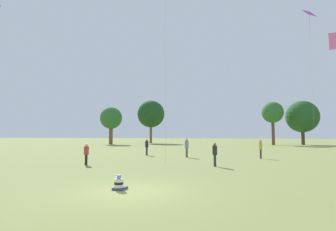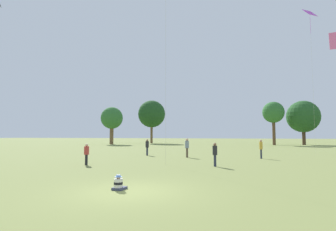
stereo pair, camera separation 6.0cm
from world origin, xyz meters
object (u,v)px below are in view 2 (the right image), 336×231
(seated_toddler, at_px, (119,184))
(distant_tree_1, at_px, (303,117))
(person_standing_0, at_px, (147,146))
(person_standing_3, at_px, (87,152))
(kite_4, at_px, (310,16))
(distant_tree_0, at_px, (273,113))
(person_standing_5, at_px, (187,146))
(distant_tree_2, at_px, (112,118))
(person_standing_1, at_px, (261,147))
(distant_tree_3, at_px, (152,114))
(person_standing_2, at_px, (215,152))

(seated_toddler, distance_m, distant_tree_1, 56.52)
(person_standing_0, relative_size, person_standing_3, 1.12)
(kite_4, relative_size, distant_tree_0, 1.83)
(distant_tree_0, bearing_deg, seated_toddler, -104.29)
(person_standing_5, relative_size, distant_tree_1, 0.19)
(kite_4, distance_m, distant_tree_1, 31.74)
(person_standing_3, xyz_separation_m, kite_4, (19.41, 15.87, 15.22))
(person_standing_5, bearing_deg, distant_tree_2, 160.89)
(person_standing_1, distance_m, distant_tree_1, 39.26)
(person_standing_3, distance_m, distant_tree_2, 42.18)
(kite_4, xyz_separation_m, distant_tree_1, (5.79, 29.58, -9.97))
(person_standing_0, bearing_deg, person_standing_3, -88.86)
(person_standing_3, height_order, distant_tree_3, distant_tree_3)
(person_standing_2, bearing_deg, person_standing_3, 50.23)
(seated_toddler, xyz_separation_m, kite_4, (13.45, 23.24, 15.89))
(person_standing_5, height_order, distant_tree_0, distant_tree_0)
(distant_tree_2, bearing_deg, distant_tree_3, 54.76)
(person_standing_2, height_order, person_standing_3, person_standing_2)
(seated_toddler, xyz_separation_m, distant_tree_1, (19.24, 52.81, 5.92))
(person_standing_0, xyz_separation_m, distant_tree_1, (23.75, 35.95, 5.13))
(person_standing_0, distance_m, person_standing_1, 11.47)
(person_standing_3, height_order, distant_tree_2, distant_tree_2)
(person_standing_1, xyz_separation_m, distant_tree_1, (12.33, 36.93, 5.09))
(kite_4, distance_m, distant_tree_2, 43.92)
(person_standing_0, relative_size, person_standing_1, 0.99)
(seated_toddler, height_order, person_standing_1, person_standing_1)
(kite_4, height_order, distant_tree_2, kite_4)
(person_standing_1, xyz_separation_m, distant_tree_2, (-29.85, 29.76, 4.93))
(person_standing_0, relative_size, distant_tree_0, 0.19)
(kite_4, xyz_separation_m, distant_tree_0, (-0.65, 27.04, -9.18))
(distant_tree_0, xyz_separation_m, distant_tree_1, (6.43, 2.54, -0.78))
(person_standing_1, bearing_deg, distant_tree_2, 3.33)
(person_standing_3, xyz_separation_m, person_standing_5, (6.02, 8.04, 0.19))
(person_standing_2, xyz_separation_m, person_standing_3, (-9.17, -1.36, -0.07))
(person_standing_2, xyz_separation_m, distant_tree_1, (16.03, 44.09, 5.18))
(distant_tree_0, relative_size, distant_tree_3, 0.84)
(person_standing_5, bearing_deg, person_standing_2, -31.13)
(kite_4, height_order, distant_tree_1, kite_4)
(distant_tree_2, relative_size, distant_tree_3, 0.77)
(person_standing_1, relative_size, distant_tree_2, 0.20)
(seated_toddler, height_order, person_standing_3, person_standing_3)
(seated_toddler, xyz_separation_m, person_standing_5, (0.06, 15.40, 0.87))
(person_standing_0, xyz_separation_m, person_standing_1, (11.43, -0.97, 0.04))
(person_standing_1, bearing_deg, person_standing_5, 52.28)
(person_standing_2, bearing_deg, person_standing_0, -4.70)
(person_standing_3, bearing_deg, distant_tree_2, -147.21)
(person_standing_2, relative_size, person_standing_5, 0.89)
(person_standing_3, height_order, kite_4, kite_4)
(person_standing_1, bearing_deg, person_standing_3, 81.75)
(person_standing_2, distance_m, kite_4, 23.34)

